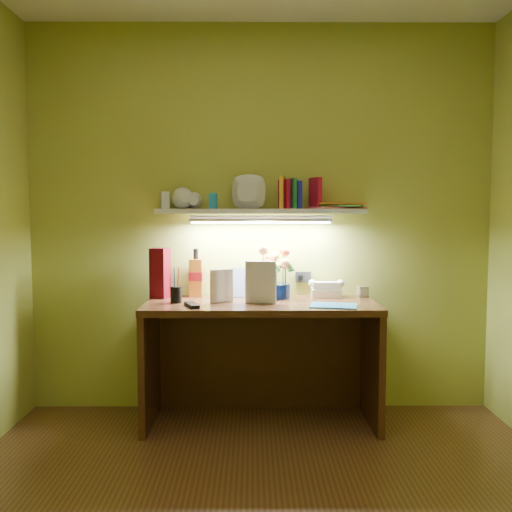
{
  "coord_description": "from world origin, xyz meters",
  "views": [
    {
      "loc": [
        -0.05,
        -2.22,
        1.29
      ],
      "look_at": [
        -0.03,
        1.35,
        1.02
      ],
      "focal_mm": 40.0,
      "sensor_mm": 36.0,
      "label": 1
    }
  ],
  "objects_px": {
    "desk": "(261,363)",
    "whisky_bottle": "(196,273)",
    "desk_clock": "(363,292)",
    "flower_bouquet": "(276,273)",
    "telephone": "(326,288)"
  },
  "relations": [
    {
      "from": "desk",
      "to": "whisky_bottle",
      "type": "xyz_separation_m",
      "value": [
        -0.42,
        0.23,
        0.53
      ]
    },
    {
      "from": "desk",
      "to": "whisky_bottle",
      "type": "bearing_deg",
      "value": 151.03
    },
    {
      "from": "desk_clock",
      "to": "flower_bouquet",
      "type": "bearing_deg",
      "value": 162.59
    },
    {
      "from": "desk_clock",
      "to": "whisky_bottle",
      "type": "height_order",
      "value": "whisky_bottle"
    },
    {
      "from": "flower_bouquet",
      "to": "telephone",
      "type": "bearing_deg",
      "value": 4.76
    },
    {
      "from": "desk",
      "to": "flower_bouquet",
      "type": "distance_m",
      "value": 0.57
    },
    {
      "from": "desk",
      "to": "whisky_bottle",
      "type": "relative_size",
      "value": 4.51
    },
    {
      "from": "desk",
      "to": "telephone",
      "type": "bearing_deg",
      "value": 24.9
    },
    {
      "from": "telephone",
      "to": "whisky_bottle",
      "type": "relative_size",
      "value": 0.61
    },
    {
      "from": "telephone",
      "to": "whisky_bottle",
      "type": "height_order",
      "value": "whisky_bottle"
    },
    {
      "from": "desk",
      "to": "flower_bouquet",
      "type": "bearing_deg",
      "value": 60.6
    },
    {
      "from": "whisky_bottle",
      "to": "desk",
      "type": "bearing_deg",
      "value": -28.97
    },
    {
      "from": "flower_bouquet",
      "to": "telephone",
      "type": "xyz_separation_m",
      "value": [
        0.33,
        0.03,
        -0.1
      ]
    },
    {
      "from": "desk",
      "to": "telephone",
      "type": "height_order",
      "value": "telephone"
    },
    {
      "from": "desk_clock",
      "to": "whisky_bottle",
      "type": "relative_size",
      "value": 0.22
    }
  ]
}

